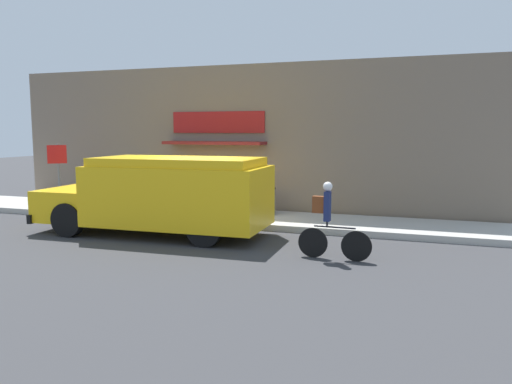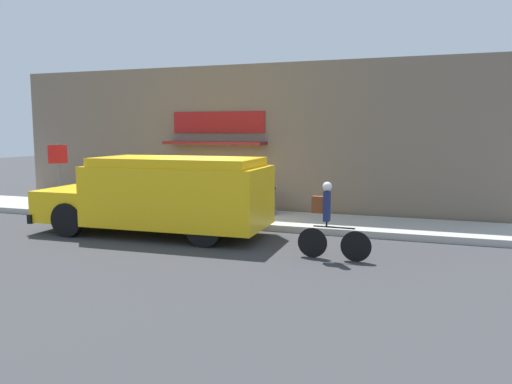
{
  "view_description": "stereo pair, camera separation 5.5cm",
  "coord_description": "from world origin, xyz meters",
  "views": [
    {
      "loc": [
        6.03,
        -12.85,
        2.75
      ],
      "look_at": [
        1.67,
        -0.2,
        1.1
      ],
      "focal_mm": 35.0,
      "sensor_mm": 36.0,
      "label": 1
    },
    {
      "loc": [
        6.08,
        -12.83,
        2.75
      ],
      "look_at": [
        1.67,
        -0.2,
        1.1
      ],
      "focal_mm": 35.0,
      "sensor_mm": 36.0,
      "label": 2
    }
  ],
  "objects": [
    {
      "name": "ground_plane",
      "position": [
        0.0,
        0.0,
        0.0
      ],
      "size": [
        70.0,
        70.0,
        0.0
      ],
      "primitive_type": "plane",
      "color": "#38383A"
    },
    {
      "name": "sidewalk",
      "position": [
        0.0,
        1.21,
        0.09
      ],
      "size": [
        28.0,
        2.43,
        0.18
      ],
      "color": "#ADAAA3",
      "rests_on": "ground_plane"
    },
    {
      "name": "storefront",
      "position": [
        -0.01,
        2.61,
        2.44
      ],
      "size": [
        16.71,
        0.92,
        4.88
      ],
      "color": "#756656",
      "rests_on": "ground_plane"
    },
    {
      "name": "school_bus",
      "position": [
        -0.52,
        -1.37,
        1.08
      ],
      "size": [
        6.29,
        2.69,
        2.06
      ],
      "rotation": [
        0.0,
        0.0,
        0.03
      ],
      "color": "yellow",
      "rests_on": "ground_plane"
    },
    {
      "name": "cyclist",
      "position": [
        4.09,
        -2.4,
        0.8
      ],
      "size": [
        1.6,
        0.21,
        1.67
      ],
      "rotation": [
        0.0,
        0.0,
        -0.04
      ],
      "color": "black",
      "rests_on": "ground_plane"
    },
    {
      "name": "stop_sign_post",
      "position": [
        -5.46,
        0.5,
        1.62
      ],
      "size": [
        0.45,
        0.45,
        2.15
      ],
      "color": "slate",
      "rests_on": "sidewalk"
    },
    {
      "name": "trash_bin",
      "position": [
        1.34,
        1.66,
        0.59
      ],
      "size": [
        0.62,
        0.62,
        0.83
      ],
      "color": "slate",
      "rests_on": "sidewalk"
    }
  ]
}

